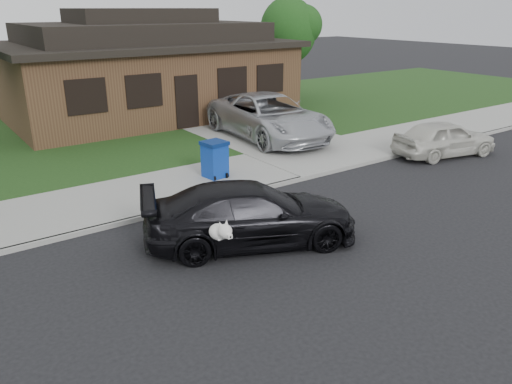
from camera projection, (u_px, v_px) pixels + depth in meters
ground at (270, 262)px, 10.03m from camera, size 120.00×120.00×0.00m
sidewalk at (162, 190)px, 13.83m from camera, size 60.00×3.00×0.12m
curb at (188, 206)px, 12.68m from camera, size 60.00×0.12×0.12m
lawn at (76, 134)px, 19.95m from camera, size 60.00×13.00×0.13m
driveway at (242, 128)px, 20.90m from camera, size 4.50×13.00×0.14m
sedan at (251, 214)px, 10.64m from camera, size 4.93×3.47×1.33m
minivan at (269, 116)px, 18.78m from camera, size 3.14×6.06×1.63m
white_compact at (444, 138)px, 17.01m from camera, size 3.87×2.22×1.24m
recycling_bin at (215, 159)px, 14.55m from camera, size 0.72×0.73×1.07m
house at (145, 69)px, 22.92m from camera, size 12.60×8.60×4.65m
tree_1 at (291, 30)px, 26.33m from camera, size 3.15×3.00×5.25m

